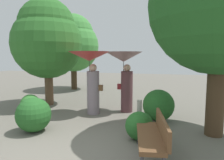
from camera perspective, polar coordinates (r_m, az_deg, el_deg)
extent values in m
plane|color=#6B665B|center=(4.50, -12.99, -19.48)|extent=(40.00, 40.00, 0.00)
cylinder|color=gray|center=(7.03, -5.28, -3.53)|extent=(0.42, 0.42, 1.47)
sphere|color=tan|center=(6.94, -5.36, 3.43)|extent=(0.26, 0.26, 0.26)
cylinder|color=#333338|center=(6.99, -6.31, 1.79)|extent=(0.02, 0.02, 0.85)
cone|color=#B22D2D|center=(6.97, -6.37, 6.61)|extent=(1.41, 1.41, 0.32)
cube|color=brown|center=(6.92, -3.19, -2.20)|extent=(0.14, 0.10, 0.20)
cylinder|color=#563338|center=(7.28, 4.16, -3.25)|extent=(0.42, 0.42, 1.45)
sphere|color=tan|center=(7.18, 4.22, 3.40)|extent=(0.26, 0.26, 0.26)
cylinder|color=#333338|center=(7.22, 3.23, 1.80)|extent=(0.02, 0.02, 0.83)
cone|color=gray|center=(7.19, 3.26, 6.49)|extent=(1.31, 1.31, 0.35)
cube|color=maroon|center=(7.30, 2.10, -1.83)|extent=(0.14, 0.10, 0.20)
cylinder|color=#38383D|center=(4.78, 7.51, -14.91)|extent=(0.06, 0.06, 0.44)
cylinder|color=#38383D|center=(4.80, 11.71, -14.88)|extent=(0.06, 0.06, 0.44)
cube|color=brown|center=(4.08, 10.39, -15.20)|extent=(0.71, 1.56, 0.08)
cube|color=brown|center=(4.04, 13.92, -12.56)|extent=(0.34, 1.49, 0.35)
cylinder|color=brown|center=(8.61, -17.40, 4.18)|extent=(0.33, 0.33, 3.30)
sphere|color=#2D6B28|center=(8.62, -17.59, 9.66)|extent=(2.77, 2.77, 2.77)
sphere|color=#2D6B28|center=(8.69, -17.75, 14.01)|extent=(2.21, 2.21, 2.21)
cylinder|color=#42301E|center=(5.57, 27.60, 7.73)|extent=(0.43, 0.43, 4.30)
sphere|color=#235B23|center=(5.71, 28.20, 18.55)|extent=(3.41, 3.41, 3.41)
cylinder|color=#42301E|center=(12.42, -10.67, 5.30)|extent=(0.34, 0.34, 3.43)
sphere|color=#428C3D|center=(12.43, -10.75, 9.25)|extent=(2.99, 2.99, 2.99)
sphere|color=#428C3D|center=(12.48, -10.82, 12.39)|extent=(2.39, 2.39, 2.39)
sphere|color=#235B23|center=(4.98, 7.66, -12.59)|extent=(0.67, 0.67, 0.67)
sphere|color=#235B23|center=(5.78, -21.09, -9.05)|extent=(0.90, 0.90, 0.90)
sphere|color=#387F33|center=(7.70, -21.91, -6.19)|extent=(0.66, 0.66, 0.66)
sphere|color=#235B23|center=(6.46, 12.87, -6.87)|extent=(0.96, 0.96, 0.96)
cylinder|color=gray|center=(5.23, 7.62, -10.41)|extent=(0.12, 0.12, 0.89)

